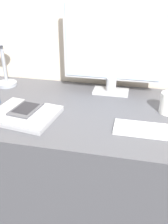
% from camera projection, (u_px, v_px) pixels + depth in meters
% --- Properties ---
extents(wall_back, '(3.60, 0.05, 2.40)m').
position_uv_depth(wall_back, '(120.00, 8.00, 1.36)').
color(wall_back, beige).
rests_on(wall_back, ground_plane).
extents(desk, '(1.58, 0.70, 0.76)m').
position_uv_depth(desk, '(104.00, 170.00, 1.41)').
color(desk, '#4C4C51').
rests_on(desk, ground_plane).
extents(monitor, '(0.54, 0.11, 0.49)m').
position_uv_depth(monitor, '(113.00, 47.00, 1.32)').
color(monitor, '#B7B7BC').
rests_on(monitor, desk).
extents(keyboard, '(0.31, 0.12, 0.01)m').
position_uv_depth(keyboard, '(150.00, 130.00, 1.07)').
color(keyboard, silver).
rests_on(keyboard, desk).
extents(laptop, '(0.33, 0.28, 0.03)m').
position_uv_depth(laptop, '(25.00, 114.00, 1.18)').
color(laptop, '#A3A3A8').
rests_on(laptop, desk).
extents(ereader, '(0.13, 0.18, 0.01)m').
position_uv_depth(ereader, '(26.00, 109.00, 1.20)').
color(ereader, '#4C4C51').
rests_on(ereader, laptop).
extents(desk_lamp, '(0.12, 0.12, 0.31)m').
position_uv_depth(desk_lamp, '(3.00, 59.00, 1.46)').
color(desk_lamp, '#999EA8').
rests_on(desk_lamp, desk).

